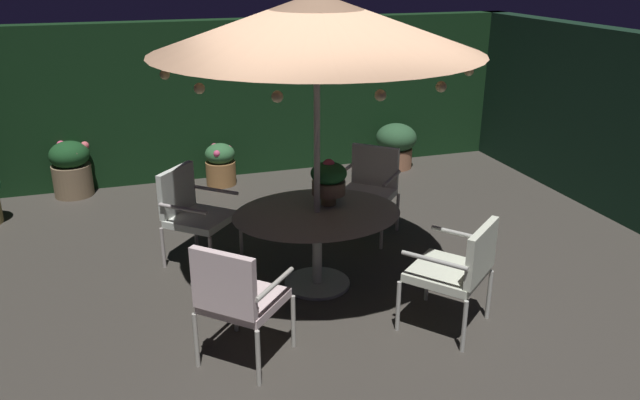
{
  "coord_description": "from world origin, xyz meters",
  "views": [
    {
      "loc": [
        -1.75,
        -4.97,
        2.89
      ],
      "look_at": [
        -0.18,
        -0.04,
        0.89
      ],
      "focal_mm": 35.36,
      "sensor_mm": 36.0,
      "label": 1
    }
  ],
  "objects_px": {
    "centerpiece_planter": "(329,179)",
    "patio_chair_southeast": "(370,184)",
    "potted_plant_front_corner": "(220,164)",
    "potted_plant_right_far": "(396,144)",
    "patio_chair_north": "(192,209)",
    "patio_umbrella": "(317,23)",
    "patio_chair_northeast": "(237,295)",
    "patio_chair_east": "(459,266)",
    "potted_plant_left_near": "(71,168)",
    "patio_dining_table": "(317,227)"
  },
  "relations": [
    {
      "from": "patio_umbrella",
      "to": "potted_plant_front_corner",
      "type": "distance_m",
      "value": 3.76
    },
    {
      "from": "potted_plant_front_corner",
      "to": "potted_plant_left_near",
      "type": "bearing_deg",
      "value": 175.08
    },
    {
      "from": "patio_chair_north",
      "to": "potted_plant_left_near",
      "type": "height_order",
      "value": "patio_chair_north"
    },
    {
      "from": "patio_chair_northeast",
      "to": "potted_plant_left_near",
      "type": "distance_m",
      "value": 4.46
    },
    {
      "from": "patio_umbrella",
      "to": "potted_plant_front_corner",
      "type": "height_order",
      "value": "patio_umbrella"
    },
    {
      "from": "patio_umbrella",
      "to": "centerpiece_planter",
      "type": "relative_size",
      "value": 6.27
    },
    {
      "from": "patio_chair_southeast",
      "to": "potted_plant_front_corner",
      "type": "height_order",
      "value": "patio_chair_southeast"
    },
    {
      "from": "patio_chair_northeast",
      "to": "potted_plant_front_corner",
      "type": "bearing_deg",
      "value": 82.56
    },
    {
      "from": "patio_chair_north",
      "to": "potted_plant_left_near",
      "type": "xyz_separation_m",
      "value": [
        -1.26,
        2.35,
        -0.18
      ]
    },
    {
      "from": "patio_dining_table",
      "to": "patio_chair_north",
      "type": "bearing_deg",
      "value": 138.71
    },
    {
      "from": "patio_chair_north",
      "to": "patio_chair_southeast",
      "type": "distance_m",
      "value": 1.95
    },
    {
      "from": "patio_umbrella",
      "to": "potted_plant_left_near",
      "type": "xyz_separation_m",
      "value": [
        -2.28,
        3.25,
        -2.02
      ]
    },
    {
      "from": "patio_umbrella",
      "to": "patio_chair_southeast",
      "type": "height_order",
      "value": "patio_umbrella"
    },
    {
      "from": "patio_chair_north",
      "to": "potted_plant_front_corner",
      "type": "relative_size",
      "value": 1.68
    },
    {
      "from": "patio_dining_table",
      "to": "centerpiece_planter",
      "type": "bearing_deg",
      "value": 41.77
    },
    {
      "from": "patio_chair_northeast",
      "to": "patio_umbrella",
      "type": "bearing_deg",
      "value": 47.0
    },
    {
      "from": "patio_chair_southeast",
      "to": "potted_plant_left_near",
      "type": "bearing_deg",
      "value": 144.88
    },
    {
      "from": "patio_chair_east",
      "to": "potted_plant_left_near",
      "type": "bearing_deg",
      "value": 126.21
    },
    {
      "from": "patio_umbrella",
      "to": "centerpiece_planter",
      "type": "bearing_deg",
      "value": 41.77
    },
    {
      "from": "patio_chair_north",
      "to": "patio_chair_east",
      "type": "distance_m",
      "value": 2.71
    },
    {
      "from": "patio_chair_east",
      "to": "patio_chair_north",
      "type": "bearing_deg",
      "value": 134.14
    },
    {
      "from": "patio_chair_north",
      "to": "patio_chair_east",
      "type": "relative_size",
      "value": 1.01
    },
    {
      "from": "patio_dining_table",
      "to": "potted_plant_front_corner",
      "type": "height_order",
      "value": "patio_dining_table"
    },
    {
      "from": "centerpiece_planter",
      "to": "patio_chair_southeast",
      "type": "relative_size",
      "value": 0.46
    },
    {
      "from": "patio_chair_east",
      "to": "patio_chair_northeast",
      "type": "bearing_deg",
      "value": 178.35
    },
    {
      "from": "patio_chair_east",
      "to": "potted_plant_right_far",
      "type": "xyz_separation_m",
      "value": [
        1.3,
        4.1,
        -0.21
      ]
    },
    {
      "from": "potted_plant_right_far",
      "to": "potted_plant_front_corner",
      "type": "xyz_separation_m",
      "value": [
        -2.56,
        0.03,
        -0.06
      ]
    },
    {
      "from": "centerpiece_planter",
      "to": "patio_umbrella",
      "type": "bearing_deg",
      "value": -138.23
    },
    {
      "from": "centerpiece_planter",
      "to": "patio_chair_southeast",
      "type": "xyz_separation_m",
      "value": [
        0.76,
        0.86,
        -0.43
      ]
    },
    {
      "from": "centerpiece_planter",
      "to": "patio_chair_northeast",
      "type": "height_order",
      "value": "centerpiece_planter"
    },
    {
      "from": "patio_dining_table",
      "to": "patio_chair_northeast",
      "type": "height_order",
      "value": "patio_chair_northeast"
    },
    {
      "from": "centerpiece_planter",
      "to": "patio_chair_east",
      "type": "relative_size",
      "value": 0.46
    },
    {
      "from": "potted_plant_right_far",
      "to": "potted_plant_front_corner",
      "type": "relative_size",
      "value": 1.15
    },
    {
      "from": "patio_dining_table",
      "to": "patio_chair_north",
      "type": "distance_m",
      "value": 1.36
    },
    {
      "from": "patio_umbrella",
      "to": "centerpiece_planter",
      "type": "distance_m",
      "value": 1.41
    },
    {
      "from": "patio_dining_table",
      "to": "patio_umbrella",
      "type": "bearing_deg",
      "value": -93.01
    },
    {
      "from": "patio_chair_southeast",
      "to": "potted_plant_left_near",
      "type": "xyz_separation_m",
      "value": [
        -3.2,
        2.25,
        -0.19
      ]
    },
    {
      "from": "patio_dining_table",
      "to": "patio_chair_east",
      "type": "bearing_deg",
      "value": -50.45
    },
    {
      "from": "patio_dining_table",
      "to": "potted_plant_right_far",
      "type": "height_order",
      "value": "patio_dining_table"
    },
    {
      "from": "patio_umbrella",
      "to": "potted_plant_front_corner",
      "type": "bearing_deg",
      "value": 97.28
    },
    {
      "from": "patio_chair_northeast",
      "to": "potted_plant_front_corner",
      "type": "xyz_separation_m",
      "value": [
        0.53,
        4.08,
        -0.3
      ]
    },
    {
      "from": "patio_dining_table",
      "to": "patio_chair_north",
      "type": "xyz_separation_m",
      "value": [
        -1.02,
        0.9,
        -0.04
      ]
    },
    {
      "from": "patio_chair_southeast",
      "to": "potted_plant_right_far",
      "type": "bearing_deg",
      "value": 58.78
    },
    {
      "from": "centerpiece_planter",
      "to": "patio_chair_north",
      "type": "xyz_separation_m",
      "value": [
        -1.18,
        0.76,
        -0.44
      ]
    },
    {
      "from": "centerpiece_planter",
      "to": "potted_plant_right_far",
      "type": "relative_size",
      "value": 0.67
    },
    {
      "from": "patio_umbrella",
      "to": "potted_plant_front_corner",
      "type": "relative_size",
      "value": 4.85
    },
    {
      "from": "centerpiece_planter",
      "to": "patio_chair_north",
      "type": "distance_m",
      "value": 1.47
    },
    {
      "from": "patio_chair_northeast",
      "to": "patio_chair_east",
      "type": "height_order",
      "value": "patio_chair_northeast"
    },
    {
      "from": "centerpiece_planter",
      "to": "potted_plant_left_near",
      "type": "bearing_deg",
      "value": 128.07
    },
    {
      "from": "patio_chair_north",
      "to": "potted_plant_right_far",
      "type": "distance_m",
      "value": 3.85
    }
  ]
}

